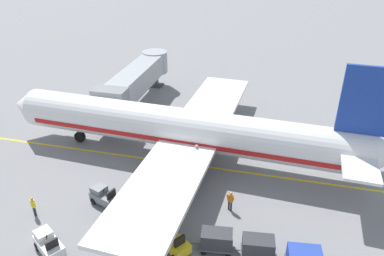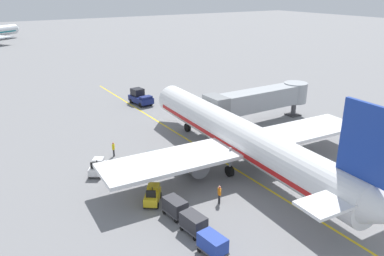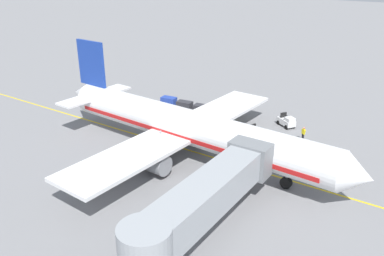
% 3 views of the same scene
% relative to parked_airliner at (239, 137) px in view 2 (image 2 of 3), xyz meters
% --- Properties ---
extents(ground_plane, '(400.00, 400.00, 0.00)m').
position_rel_parked_airliner_xyz_m(ground_plane, '(-0.91, 1.36, -3.19)').
color(ground_plane, slate).
extents(gate_lead_in_line, '(0.24, 80.00, 0.01)m').
position_rel_parked_airliner_xyz_m(gate_lead_in_line, '(-0.91, 1.36, -3.18)').
color(gate_lead_in_line, gold).
rests_on(gate_lead_in_line, ground).
extents(parked_airliner, '(30.23, 37.33, 10.63)m').
position_rel_parked_airliner_xyz_m(parked_airliner, '(0.00, 0.00, 0.00)').
color(parked_airliner, white).
rests_on(parked_airliner, ground).
extents(jet_bridge, '(16.74, 3.50, 4.98)m').
position_rel_parked_airliner_xyz_m(jet_bridge, '(10.65, 8.95, 0.27)').
color(jet_bridge, '#93999E').
rests_on(jet_bridge, ground).
extents(pushback_tractor, '(2.71, 4.63, 2.40)m').
position_rel_parked_airliner_xyz_m(pushback_tractor, '(0.63, 26.15, -2.09)').
color(pushback_tractor, navy).
rests_on(pushback_tractor, ground).
extents(baggage_tug_lead, '(2.43, 2.73, 1.62)m').
position_rel_parked_airliner_xyz_m(baggage_tug_lead, '(-11.20, -2.05, -2.47)').
color(baggage_tug_lead, gold).
rests_on(baggage_tug_lead, ground).
extents(baggage_tug_trailing, '(1.99, 2.76, 1.62)m').
position_rel_parked_airliner_xyz_m(baggage_tug_trailing, '(-7.94, 4.51, -2.47)').
color(baggage_tug_trailing, slate).
rests_on(baggage_tug_trailing, ground).
extents(baggage_tug_spare, '(2.38, 2.75, 1.62)m').
position_rel_parked_airliner_xyz_m(baggage_tug_spare, '(-13.48, 5.94, -2.47)').
color(baggage_tug_spare, silver).
rests_on(baggage_tug_spare, ground).
extents(baggage_cart_front, '(1.56, 2.96, 1.58)m').
position_rel_parked_airliner_xyz_m(baggage_cart_front, '(-10.57, -4.95, -2.24)').
color(baggage_cart_front, '#4C4C51').
rests_on(baggage_cart_front, ground).
extents(baggage_cart_second_in_train, '(1.56, 2.96, 1.58)m').
position_rel_parked_airliner_xyz_m(baggage_cart_second_in_train, '(-10.50, -7.71, -2.24)').
color(baggage_cart_second_in_train, '#4C4C51').
rests_on(baggage_cart_second_in_train, ground).
extents(baggage_cart_third_in_train, '(1.56, 2.96, 1.58)m').
position_rel_parked_airliner_xyz_m(baggage_cart_third_in_train, '(-10.75, -10.62, -2.24)').
color(baggage_cart_third_in_train, '#4C4C51').
rests_on(baggage_cart_third_in_train, ground).
extents(ground_crew_wing_walker, '(0.36, 0.71, 1.69)m').
position_rel_parked_airliner_xyz_m(ground_crew_wing_walker, '(-6.26, -5.21, -2.23)').
color(ground_crew_wing_walker, '#232328').
rests_on(ground_crew_wing_walker, ground).
extents(ground_crew_loader, '(0.46, 0.66, 1.69)m').
position_rel_parked_airliner_xyz_m(ground_crew_loader, '(-10.49, 9.13, -2.23)').
color(ground_crew_loader, '#232328').
rests_on(ground_crew_loader, ground).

